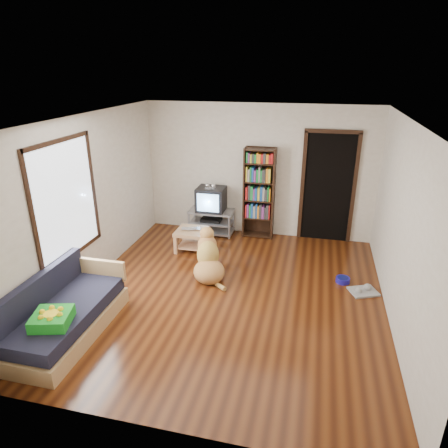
% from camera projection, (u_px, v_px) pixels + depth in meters
% --- Properties ---
extents(ground, '(5.00, 5.00, 0.00)m').
position_uv_depth(ground, '(230.00, 295.00, 6.06)').
color(ground, '#5B2A0F').
rests_on(ground, ground).
extents(ceiling, '(5.00, 5.00, 0.00)m').
position_uv_depth(ceiling, '(231.00, 120.00, 5.09)').
color(ceiling, white).
rests_on(ceiling, ground).
extents(wall_back, '(4.50, 0.00, 4.50)m').
position_uv_depth(wall_back, '(258.00, 171.00, 7.83)').
color(wall_back, silver).
rests_on(wall_back, ground).
extents(wall_front, '(4.50, 0.00, 4.50)m').
position_uv_depth(wall_front, '(166.00, 317.00, 3.32)').
color(wall_front, silver).
rests_on(wall_front, ground).
extents(wall_left, '(0.00, 5.00, 5.00)m').
position_uv_depth(wall_left, '(86.00, 203.00, 6.06)').
color(wall_left, silver).
rests_on(wall_left, ground).
extents(wall_right, '(0.00, 5.00, 5.00)m').
position_uv_depth(wall_right, '(403.00, 229.00, 5.09)').
color(wall_right, silver).
rests_on(wall_right, ground).
extents(green_cushion, '(0.52, 0.52, 0.14)m').
position_uv_depth(green_cushion, '(52.00, 319.00, 4.66)').
color(green_cushion, green).
rests_on(green_cushion, sofa).
extents(laptop, '(0.39, 0.30, 0.03)m').
position_uv_depth(laptop, '(191.00, 230.00, 7.36)').
color(laptop, silver).
rests_on(laptop, coffee_table).
extents(dog_bowl, '(0.22, 0.22, 0.08)m').
position_uv_depth(dog_bowl, '(343.00, 280.00, 6.40)').
color(dog_bowl, '#1C1490').
rests_on(dog_bowl, ground).
extents(grey_rag, '(0.49, 0.45, 0.03)m').
position_uv_depth(grey_rag, '(363.00, 292.00, 6.12)').
color(grey_rag, '#9D9D9D').
rests_on(grey_rag, ground).
extents(window, '(0.03, 1.46, 1.70)m').
position_uv_depth(window, '(66.00, 201.00, 5.53)').
color(window, white).
rests_on(window, wall_left).
extents(doorway, '(1.03, 0.05, 2.19)m').
position_uv_depth(doorway, '(328.00, 185.00, 7.59)').
color(doorway, black).
rests_on(doorway, wall_back).
extents(tv_stand, '(0.90, 0.45, 0.50)m').
position_uv_depth(tv_stand, '(211.00, 221.00, 8.18)').
color(tv_stand, '#99999E').
rests_on(tv_stand, ground).
extents(crt_tv, '(0.55, 0.52, 0.58)m').
position_uv_depth(crt_tv, '(211.00, 199.00, 8.03)').
color(crt_tv, black).
rests_on(crt_tv, tv_stand).
extents(bookshelf, '(0.60, 0.30, 1.80)m').
position_uv_depth(bookshelf, '(259.00, 189.00, 7.79)').
color(bookshelf, black).
rests_on(bookshelf, ground).
extents(sofa, '(0.80, 1.80, 0.80)m').
position_uv_depth(sofa, '(65.00, 315.00, 5.12)').
color(sofa, tan).
rests_on(sofa, ground).
extents(coffee_table, '(0.55, 0.55, 0.40)m').
position_uv_depth(coffee_table, '(191.00, 236.00, 7.44)').
color(coffee_table, tan).
rests_on(coffee_table, ground).
extents(dog, '(0.68, 0.90, 0.81)m').
position_uv_depth(dog, '(208.00, 260.00, 6.49)').
color(dog, '#C08049').
rests_on(dog, ground).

